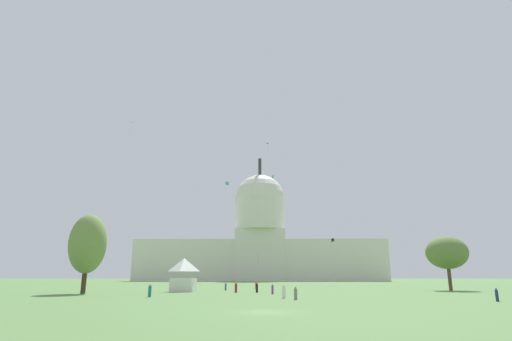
% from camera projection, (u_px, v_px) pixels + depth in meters
% --- Properties ---
extents(ground_plane, '(800.00, 800.00, 0.00)m').
position_uv_depth(ground_plane, '(267.00, 312.00, 33.15)').
color(ground_plane, '#567F42').
extents(capitol_building, '(132.39, 27.45, 67.24)m').
position_uv_depth(capitol_building, '(260.00, 241.00, 221.94)').
color(capitol_building, silver).
rests_on(capitol_building, ground_plane).
extents(event_tent, '(4.52, 4.88, 6.06)m').
position_uv_depth(event_tent, '(184.00, 274.00, 76.74)').
color(event_tent, white).
rests_on(event_tent, ground_plane).
extents(tree_west_near, '(9.14, 9.29, 12.92)m').
position_uv_depth(tree_west_near, '(88.00, 244.00, 68.67)').
color(tree_west_near, '#42301E').
rests_on(tree_west_near, ground_plane).
extents(tree_east_mid, '(9.38, 9.42, 10.61)m').
position_uv_depth(tree_east_mid, '(447.00, 253.00, 82.99)').
color(tree_east_mid, brown).
rests_on(tree_east_mid, ground_plane).
extents(person_denim_mid_left, '(0.37, 0.37, 1.51)m').
position_uv_depth(person_denim_mid_left, '(226.00, 287.00, 82.47)').
color(person_denim_mid_left, '#3D5684').
rests_on(person_denim_mid_left, ground_plane).
extents(person_navy_front_right, '(0.46, 0.46, 1.52)m').
position_uv_depth(person_navy_front_right, '(497.00, 295.00, 46.91)').
color(person_navy_front_right, navy).
rests_on(person_navy_front_right, ground_plane).
extents(person_black_near_tent, '(0.53, 0.53, 1.69)m').
position_uv_depth(person_black_near_tent, '(257.00, 288.00, 72.06)').
color(person_black_near_tent, black).
rests_on(person_black_near_tent, ground_plane).
extents(person_purple_deep_crowd, '(0.38, 0.38, 1.53)m').
position_uv_depth(person_purple_deep_crowd, '(272.00, 290.00, 65.82)').
color(person_purple_deep_crowd, '#703D93').
rests_on(person_purple_deep_crowd, ground_plane).
extents(person_teal_near_tree_east, '(0.45, 0.45, 1.76)m').
position_uv_depth(person_teal_near_tree_east, '(150.00, 291.00, 56.52)').
color(person_teal_near_tree_east, '#1E757A').
rests_on(person_teal_near_tree_east, ground_plane).
extents(person_grey_back_right, '(0.54, 0.54, 1.55)m').
position_uv_depth(person_grey_back_right, '(296.00, 294.00, 50.55)').
color(person_grey_back_right, gray).
rests_on(person_grey_back_right, ground_plane).
extents(person_maroon_front_left, '(0.57, 0.57, 1.76)m').
position_uv_depth(person_maroon_front_left, '(236.00, 288.00, 72.05)').
color(person_maroon_front_left, maroon).
rests_on(person_maroon_front_left, ground_plane).
extents(person_white_aisle_center, '(0.62, 0.62, 1.72)m').
position_uv_depth(person_white_aisle_center, '(284.00, 292.00, 53.99)').
color(person_white_aisle_center, silver).
rests_on(person_white_aisle_center, ground_plane).
extents(person_red_back_left, '(0.44, 0.44, 1.60)m').
position_uv_depth(person_red_back_left, '(256.00, 286.00, 90.49)').
color(person_red_back_left, red).
rests_on(person_red_back_left, ground_plane).
extents(kite_blue_high, '(1.30, 1.40, 3.38)m').
position_uv_depth(kite_blue_high, '(269.00, 144.00, 162.58)').
color(kite_blue_high, blue).
extents(kite_cyan_high, '(1.55, 1.55, 1.49)m').
position_uv_depth(kite_cyan_high, '(227.00, 183.00, 172.26)').
color(kite_cyan_high, '#33BCDB').
extents(kite_turquoise_high, '(1.69, 1.53, 3.40)m').
position_uv_depth(kite_turquoise_high, '(132.00, 125.00, 102.04)').
color(kite_turquoise_high, teal).
extents(kite_orange_low, '(1.53, 1.05, 3.59)m').
position_uv_depth(kite_orange_low, '(184.00, 259.00, 161.64)').
color(kite_orange_low, orange).
extents(kite_green_high, '(1.01, 0.73, 3.88)m').
position_uv_depth(kite_green_high, '(273.00, 177.00, 196.55)').
color(kite_green_high, green).
extents(kite_lime_mid, '(0.93, 1.44, 0.31)m').
position_uv_depth(kite_lime_mid, '(201.00, 232.00, 185.69)').
color(kite_lime_mid, '#8CD133').
extents(kite_black_low, '(1.12, 1.12, 2.83)m').
position_uv_depth(kite_black_low, '(333.00, 240.00, 130.96)').
color(kite_black_low, black).
extents(kite_red_low, '(1.12, 1.84, 3.19)m').
position_uv_depth(kite_red_low, '(257.00, 255.00, 161.49)').
color(kite_red_low, red).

